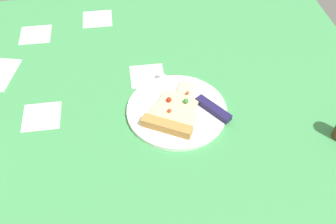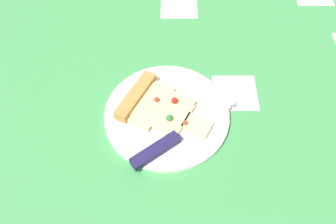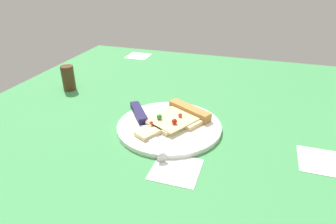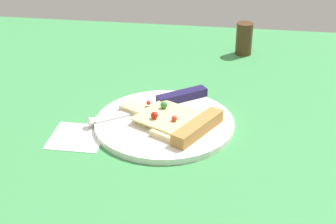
# 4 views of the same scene
# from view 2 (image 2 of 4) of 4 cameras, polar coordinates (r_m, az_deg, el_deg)

# --- Properties ---
(ground_plane) EXTENTS (1.21, 1.21, 0.03)m
(ground_plane) POSITION_cam_2_polar(r_m,az_deg,el_deg) (0.75, -1.72, 2.40)
(ground_plane) COLOR #3D8C4C
(ground_plane) RESTS_ON ground
(plate) EXTENTS (0.25, 0.25, 0.01)m
(plate) POSITION_cam_2_polar(r_m,az_deg,el_deg) (0.70, -0.21, -0.46)
(plate) COLOR white
(plate) RESTS_ON ground_plane
(pizza_slice) EXTENTS (0.19, 0.15, 0.03)m
(pizza_slice) POSITION_cam_2_polar(r_m,az_deg,el_deg) (0.70, -2.08, 0.99)
(pizza_slice) COLOR beige
(pizza_slice) RESTS_ON plate
(knife) EXTENTS (0.21, 0.16, 0.02)m
(knife) POSITION_cam_2_polar(r_m,az_deg,el_deg) (0.66, 0.91, -4.17)
(knife) COLOR silver
(knife) RESTS_ON plate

